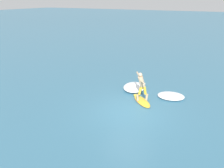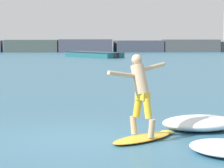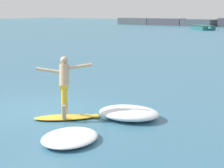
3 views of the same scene
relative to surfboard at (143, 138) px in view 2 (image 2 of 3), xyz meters
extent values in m
plane|color=teal|center=(-1.39, 0.14, -0.05)|extent=(200.00, 200.00, 0.00)
cube|color=#4A544F|center=(-7.34, 62.14, 0.79)|extent=(7.24, 3.06, 1.67)
cube|color=#4D4D5D|center=(0.00, 62.14, 0.82)|extent=(7.23, 4.11, 1.74)
cube|color=#4B4E5B|center=(7.35, 62.14, 0.74)|extent=(6.73, 4.20, 1.57)
cube|color=#505253|center=(14.70, 62.14, 0.80)|extent=(7.75, 3.40, 1.70)
ellipsoid|color=yellow|center=(-0.02, -0.02, 0.00)|extent=(1.67, 1.67, 0.10)
ellipsoid|color=yellow|center=(0.62, 0.61, 0.00)|extent=(0.41, 0.41, 0.08)
ellipsoid|color=#DB5B2D|center=(-0.02, -0.02, 0.00)|extent=(1.69, 1.69, 0.04)
cone|color=black|center=(-0.54, -0.54, -0.11)|extent=(0.07, 0.07, 0.14)
cone|color=black|center=(-0.33, -0.56, -0.11)|extent=(0.07, 0.07, 0.14)
cone|color=black|center=(-0.57, -0.33, -0.11)|extent=(0.07, 0.07, 0.14)
cylinder|color=tan|center=(-0.19, 0.19, 0.24)|extent=(0.21, 0.22, 0.40)
cylinder|color=yellow|center=(-0.11, 0.09, 0.64)|extent=(0.25, 0.27, 0.43)
cylinder|color=tan|center=(0.14, -0.24, 0.24)|extent=(0.21, 0.22, 0.40)
cylinder|color=yellow|center=(0.07, -0.14, 0.64)|extent=(0.25, 0.27, 0.43)
cube|color=yellow|center=(-0.02, -0.02, 0.89)|extent=(0.32, 0.33, 0.16)
cylinder|color=tan|center=(-0.08, 0.05, 1.22)|extent=(0.49, 0.53, 0.68)
sphere|color=tan|center=(-0.13, 0.12, 1.64)|extent=(0.23, 0.23, 0.23)
cylinder|color=tan|center=(-0.49, -0.19, 1.35)|extent=(0.59, 0.47, 0.20)
cylinder|color=tan|center=(0.26, 0.38, 1.47)|extent=(0.58, 0.47, 0.20)
cube|color=#215F64|center=(0.52, 44.12, 0.23)|extent=(5.96, 7.42, 0.55)
cone|color=#215F64|center=(-1.87, 47.67, 0.23)|extent=(1.19, 1.40, 0.55)
cube|color=black|center=(0.52, 44.12, 0.46)|extent=(5.97, 7.39, 0.08)
cube|color=black|center=(2.68, 40.91, 0.26)|extent=(0.46, 0.43, 0.52)
ellipsoid|color=white|center=(1.46, 1.09, 0.12)|extent=(2.03, 1.72, 0.33)
camera|label=1|loc=(-10.93, -3.87, 5.59)|focal=35.00mm
camera|label=2|loc=(-1.42, -10.89, 2.12)|focal=85.00mm
camera|label=3|loc=(7.19, -7.69, 3.05)|focal=60.00mm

